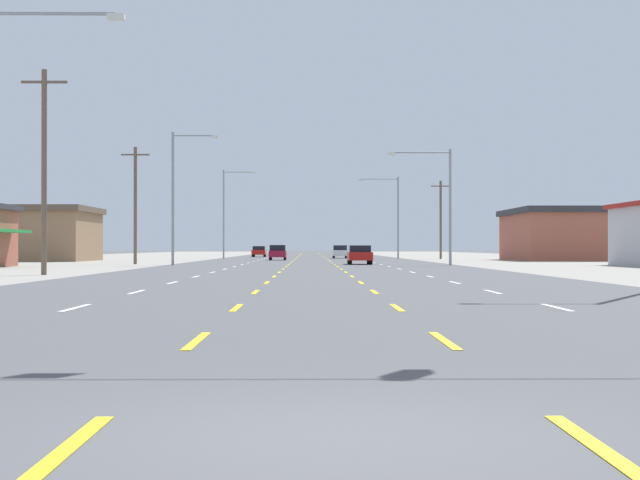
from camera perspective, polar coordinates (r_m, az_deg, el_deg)
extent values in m
plane|color=#4C4C4F|center=(72.85, -0.49, -1.46)|extent=(572.00, 572.00, 0.00)
cube|color=white|center=(21.97, -14.04, -3.85)|extent=(0.14, 2.60, 0.01)
cube|color=white|center=(29.31, -10.63, -2.99)|extent=(0.14, 2.60, 0.01)
cube|color=white|center=(36.71, -8.59, -2.48)|extent=(0.14, 2.60, 0.01)
cube|color=white|center=(44.15, -7.24, -2.13)|extent=(0.14, 2.60, 0.01)
cube|color=white|center=(51.60, -6.28, -1.88)|extent=(0.14, 2.60, 0.01)
cube|color=white|center=(59.07, -5.56, -1.70)|extent=(0.14, 2.60, 0.01)
cube|color=white|center=(66.54, -5.00, -1.55)|extent=(0.14, 2.60, 0.01)
cube|color=white|center=(74.02, -4.56, -1.44)|extent=(0.14, 2.60, 0.01)
cube|color=white|center=(81.50, -4.19, -1.34)|extent=(0.14, 2.60, 0.01)
cube|color=white|center=(88.99, -3.89, -1.27)|extent=(0.14, 2.60, 0.01)
cube|color=white|center=(96.48, -3.64, -1.20)|extent=(0.14, 2.60, 0.01)
cube|color=white|center=(103.97, -3.42, -1.14)|extent=(0.14, 2.60, 0.01)
cube|color=white|center=(111.46, -3.23, -1.10)|extent=(0.14, 2.60, 0.01)
cube|color=white|center=(118.95, -3.06, -1.05)|extent=(0.14, 2.60, 0.01)
cube|color=white|center=(126.44, -2.92, -1.01)|extent=(0.14, 2.60, 0.01)
cube|color=white|center=(133.94, -2.79, -0.98)|extent=(0.14, 2.60, 0.01)
cube|color=white|center=(141.43, -2.67, -0.95)|extent=(0.14, 2.60, 0.01)
cube|color=white|center=(148.93, -2.57, -0.92)|extent=(0.14, 2.60, 0.01)
cube|color=white|center=(156.42, -2.48, -0.90)|extent=(0.14, 2.60, 0.01)
cube|color=white|center=(163.92, -2.39, -0.88)|extent=(0.14, 2.60, 0.01)
cube|color=white|center=(171.41, -2.31, -0.86)|extent=(0.14, 2.60, 0.01)
cube|color=white|center=(178.91, -2.24, -0.84)|extent=(0.14, 2.60, 0.01)
cube|color=white|center=(186.41, -2.18, -0.82)|extent=(0.14, 2.60, 0.01)
cube|color=white|center=(193.90, -2.12, -0.81)|extent=(0.14, 2.60, 0.01)
cube|color=white|center=(201.40, -2.06, -0.79)|extent=(0.14, 2.60, 0.01)
cube|color=white|center=(208.90, -2.01, -0.78)|extent=(0.14, 2.60, 0.01)
cube|color=white|center=(216.40, -1.96, -0.77)|extent=(0.14, 2.60, 0.01)
cube|color=white|center=(223.90, -1.91, -0.75)|extent=(0.14, 2.60, 0.01)
cube|color=yellow|center=(6.66, -14.75, -11.85)|extent=(0.14, 2.60, 0.01)
cube|color=yellow|center=(13.99, -7.19, -5.84)|extent=(0.14, 2.60, 0.01)
cube|color=yellow|center=(21.43, -4.88, -3.95)|extent=(0.14, 2.60, 0.01)
cube|color=yellow|center=(28.91, -3.77, -3.04)|extent=(0.14, 2.60, 0.01)
cube|color=yellow|center=(36.39, -3.12, -2.50)|extent=(0.14, 2.60, 0.01)
cube|color=yellow|center=(43.88, -2.69, -2.14)|extent=(0.14, 2.60, 0.01)
cube|color=yellow|center=(51.38, -2.39, -1.89)|extent=(0.14, 2.60, 0.01)
cube|color=yellow|center=(58.87, -2.16, -1.70)|extent=(0.14, 2.60, 0.01)
cube|color=yellow|center=(66.37, -1.99, -1.56)|extent=(0.14, 2.60, 0.01)
cube|color=yellow|center=(73.86, -1.85, -1.44)|extent=(0.14, 2.60, 0.01)
cube|color=yellow|center=(81.36, -1.73, -1.35)|extent=(0.14, 2.60, 0.01)
cube|color=yellow|center=(88.86, -1.64, -1.27)|extent=(0.14, 2.60, 0.01)
cube|color=yellow|center=(96.36, -1.56, -1.20)|extent=(0.14, 2.60, 0.01)
cube|color=yellow|center=(103.85, -1.49, -1.15)|extent=(0.14, 2.60, 0.01)
cube|color=yellow|center=(111.35, -1.43, -1.10)|extent=(0.14, 2.60, 0.01)
cube|color=yellow|center=(118.85, -1.38, -1.05)|extent=(0.14, 2.60, 0.01)
cube|color=yellow|center=(126.35, -1.33, -1.02)|extent=(0.14, 2.60, 0.01)
cube|color=yellow|center=(133.85, -1.29, -0.98)|extent=(0.14, 2.60, 0.01)
cube|color=yellow|center=(141.35, -1.26, -0.95)|extent=(0.14, 2.60, 0.01)
cube|color=yellow|center=(148.85, -1.22, -0.93)|extent=(0.14, 2.60, 0.01)
cube|color=yellow|center=(156.35, -1.19, -0.90)|extent=(0.14, 2.60, 0.01)
cube|color=yellow|center=(163.85, -1.17, -0.88)|extent=(0.14, 2.60, 0.01)
cube|color=yellow|center=(171.35, -1.14, -0.86)|extent=(0.14, 2.60, 0.01)
cube|color=yellow|center=(178.85, -1.12, -0.84)|extent=(0.14, 2.60, 0.01)
cube|color=yellow|center=(186.35, -1.10, -0.82)|extent=(0.14, 2.60, 0.01)
cube|color=yellow|center=(193.84, -1.08, -0.81)|extent=(0.14, 2.60, 0.01)
cube|color=yellow|center=(201.34, -1.06, -0.79)|extent=(0.14, 2.60, 0.01)
cube|color=yellow|center=(208.84, -1.05, -0.78)|extent=(0.14, 2.60, 0.01)
cube|color=yellow|center=(216.34, -1.03, -0.77)|extent=(0.14, 2.60, 0.01)
cube|color=yellow|center=(223.84, -1.02, -0.75)|extent=(0.14, 2.60, 0.01)
cube|color=yellow|center=(6.75, 16.17, -11.71)|extent=(0.14, 2.60, 0.01)
cube|color=yellow|center=(14.03, 7.24, -5.82)|extent=(0.14, 2.60, 0.01)
cube|color=yellow|center=(21.46, 4.50, -3.95)|extent=(0.14, 2.60, 0.01)
cube|color=yellow|center=(28.93, 3.17, -3.04)|extent=(0.14, 2.60, 0.01)
cube|color=yellow|center=(36.41, 2.39, -2.50)|extent=(0.14, 2.60, 0.01)
cube|color=yellow|center=(43.89, 1.88, -2.14)|extent=(0.14, 2.60, 0.01)
cube|color=yellow|center=(51.39, 1.52, -1.89)|extent=(0.14, 2.60, 0.01)
cube|color=yellow|center=(58.88, 1.25, -1.70)|extent=(0.14, 2.60, 0.01)
cube|color=yellow|center=(66.37, 1.04, -1.56)|extent=(0.14, 2.60, 0.01)
cube|color=yellow|center=(73.87, 0.87, -1.44)|extent=(0.14, 2.60, 0.01)
cube|color=yellow|center=(81.37, 0.73, -1.35)|extent=(0.14, 2.60, 0.01)
cube|color=yellow|center=(88.86, 0.62, -1.27)|extent=(0.14, 2.60, 0.01)
cube|color=yellow|center=(96.36, 0.52, -1.20)|extent=(0.14, 2.60, 0.01)
cube|color=yellow|center=(103.86, 0.44, -1.15)|extent=(0.14, 2.60, 0.01)
cube|color=yellow|center=(111.36, 0.37, -1.10)|extent=(0.14, 2.60, 0.01)
cube|color=yellow|center=(118.86, 0.31, -1.05)|extent=(0.14, 2.60, 0.01)
cube|color=yellow|center=(126.35, 0.25, -1.02)|extent=(0.14, 2.60, 0.01)
cube|color=yellow|center=(133.85, 0.21, -0.98)|extent=(0.14, 2.60, 0.01)
cube|color=yellow|center=(141.35, 0.16, -0.95)|extent=(0.14, 2.60, 0.01)
cube|color=yellow|center=(148.85, 0.12, -0.93)|extent=(0.14, 2.60, 0.01)
cube|color=yellow|center=(156.35, 0.09, -0.90)|extent=(0.14, 2.60, 0.01)
cube|color=yellow|center=(163.85, 0.06, -0.88)|extent=(0.14, 2.60, 0.01)
cube|color=yellow|center=(171.35, 0.03, -0.86)|extent=(0.14, 2.60, 0.01)
cube|color=yellow|center=(178.85, 0.00, -0.84)|extent=(0.14, 2.60, 0.01)
cube|color=yellow|center=(186.35, -0.02, -0.82)|extent=(0.14, 2.60, 0.01)
cube|color=yellow|center=(193.85, -0.05, -0.81)|extent=(0.14, 2.60, 0.01)
cube|color=yellow|center=(201.35, -0.07, -0.79)|extent=(0.14, 2.60, 0.01)
cube|color=yellow|center=(208.85, -0.09, -0.78)|extent=(0.14, 2.60, 0.01)
cube|color=yellow|center=(216.35, -0.11, -0.77)|extent=(0.14, 2.60, 0.01)
cube|color=yellow|center=(223.85, -0.12, -0.75)|extent=(0.14, 2.60, 0.01)
cube|color=white|center=(22.05, 13.62, -3.84)|extent=(0.14, 2.60, 0.01)
cube|color=white|center=(29.37, 10.01, -2.99)|extent=(0.14, 2.60, 0.01)
cube|color=white|center=(36.76, 7.86, -2.47)|extent=(0.14, 2.60, 0.01)
cube|color=white|center=(44.19, 6.42, -2.13)|extent=(0.14, 2.60, 0.01)
cube|color=white|center=(51.63, 5.40, -1.88)|extent=(0.14, 2.60, 0.01)
cube|color=white|center=(59.10, 4.64, -1.70)|extent=(0.14, 2.60, 0.01)
cube|color=white|center=(66.57, 4.05, -1.55)|extent=(0.14, 2.60, 0.01)
cube|color=white|center=(74.04, 3.58, -1.44)|extent=(0.14, 2.60, 0.01)
cube|color=white|center=(81.52, 3.19, -1.34)|extent=(0.14, 2.60, 0.01)
cube|color=white|center=(89.01, 2.87, -1.27)|extent=(0.14, 2.60, 0.01)
cube|color=white|center=(96.49, 2.60, -1.20)|extent=(0.14, 2.60, 0.01)
cube|color=white|center=(103.98, 2.37, -1.14)|extent=(0.14, 2.60, 0.01)
cube|color=white|center=(111.47, 2.17, -1.10)|extent=(0.14, 2.60, 0.01)
cube|color=white|center=(118.96, 2.00, -1.05)|extent=(0.14, 2.60, 0.01)
cube|color=white|center=(126.46, 1.84, -1.02)|extent=(0.14, 2.60, 0.01)
cube|color=white|center=(133.95, 1.70, -0.98)|extent=(0.14, 2.60, 0.01)
cube|color=white|center=(141.44, 1.58, -0.95)|extent=(0.14, 2.60, 0.01)
cube|color=white|center=(148.94, 1.47, -0.92)|extent=(0.14, 2.60, 0.01)
cube|color=white|center=(156.43, 1.37, -0.90)|extent=(0.14, 2.60, 0.01)
cube|color=white|center=(163.93, 1.28, -0.88)|extent=(0.14, 2.60, 0.01)
cube|color=white|center=(171.42, 1.20, -0.86)|extent=(0.14, 2.60, 0.01)
cube|color=white|center=(178.92, 1.12, -0.84)|extent=(0.14, 2.60, 0.01)
cube|color=white|center=(186.42, 1.05, -0.82)|extent=(0.14, 2.60, 0.01)
cube|color=white|center=(193.91, 0.99, -0.81)|extent=(0.14, 2.60, 0.01)
cube|color=white|center=(201.41, 0.93, -0.79)|extent=(0.14, 2.60, 0.01)
cube|color=white|center=(208.91, 0.87, -0.78)|extent=(0.14, 2.60, 0.01)
cube|color=white|center=(216.41, 0.82, -0.77)|extent=(0.14, 2.60, 0.01)
cube|color=white|center=(223.90, 0.77, -0.75)|extent=(0.14, 2.60, 0.01)
cube|color=red|center=(75.42, 2.32, -0.95)|extent=(1.80, 4.50, 0.62)
cube|color=black|center=(75.32, 2.33, -0.51)|extent=(1.62, 2.10, 0.52)
cylinder|color=black|center=(76.93, 1.69, -1.17)|extent=(0.22, 0.64, 0.64)
cylinder|color=black|center=(77.01, 2.84, -1.17)|extent=(0.22, 0.64, 0.64)
cylinder|color=black|center=(73.84, 1.79, -1.20)|extent=(0.22, 0.64, 0.64)
cylinder|color=black|center=(73.92, 2.98, -1.20)|extent=(0.22, 0.64, 0.64)
cube|color=maroon|center=(100.04, -2.48, -0.82)|extent=(1.72, 3.90, 0.66)
cube|color=black|center=(99.79, -2.48, -0.46)|extent=(1.58, 1.90, 0.58)
cylinder|color=black|center=(101.47, -2.87, -1.00)|extent=(0.20, 0.60, 0.60)
cylinder|color=black|center=(101.42, -2.03, -1.00)|extent=(0.20, 0.60, 0.60)
cylinder|color=black|center=(98.67, -2.93, -1.01)|extent=(0.20, 0.60, 0.60)
cylinder|color=black|center=(98.62, -2.07, -1.01)|extent=(0.20, 0.60, 0.60)
cube|color=white|center=(116.40, 1.17, -0.76)|extent=(1.72, 3.90, 0.66)
cube|color=black|center=(116.15, 1.17, -0.45)|extent=(1.58, 1.90, 0.58)
cylinder|color=black|center=(117.78, 0.79, -0.92)|extent=(0.20, 0.60, 0.60)
cylinder|color=black|center=(117.83, 1.51, -0.92)|extent=(0.20, 0.60, 0.60)
cylinder|color=black|center=(114.98, 0.82, -0.93)|extent=(0.20, 0.60, 0.60)
cylinder|color=black|center=(115.03, 1.56, -0.93)|extent=(0.20, 0.60, 0.60)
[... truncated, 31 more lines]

